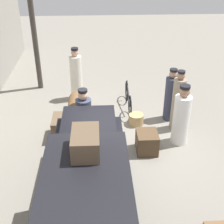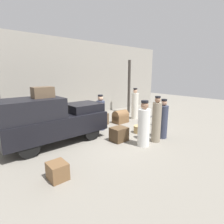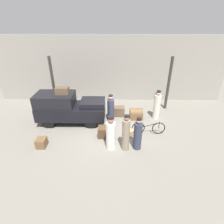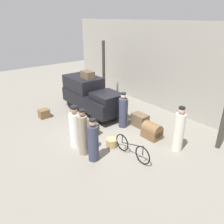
{
  "view_description": "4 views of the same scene",
  "coord_description": "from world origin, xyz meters",
  "px_view_note": "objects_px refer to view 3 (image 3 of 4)",
  "views": [
    {
      "loc": [
        -6.61,
        0.54,
        4.89
      ],
      "look_at": [
        0.2,
        0.2,
        0.95
      ],
      "focal_mm": 50.0,
      "sensor_mm": 36.0,
      "label": 1
    },
    {
      "loc": [
        -4.61,
        -5.37,
        2.59
      ],
      "look_at": [
        0.2,
        0.2,
        0.95
      ],
      "focal_mm": 28.0,
      "sensor_mm": 36.0,
      "label": 2
    },
    {
      "loc": [
        0.29,
        -8.03,
        5.29
      ],
      "look_at": [
        0.2,
        0.2,
        0.95
      ],
      "focal_mm": 28.0,
      "sensor_mm": 36.0,
      "label": 3
    },
    {
      "loc": [
        6.79,
        -5.12,
        4.7
      ],
      "look_at": [
        0.2,
        0.2,
        0.95
      ],
      "focal_mm": 35.0,
      "sensor_mm": 36.0,
      "label": 4
    }
  ],
  "objects_px": {
    "truck": "(68,107)",
    "trunk_on_truck_roof": "(62,91)",
    "porter_standing_middle": "(126,134)",
    "suitcase_tan_flat": "(136,114)",
    "porter_with_bicycle": "(111,109)",
    "trunk_wicker_pale": "(104,132)",
    "wicker_basket": "(129,132)",
    "conductor_in_dark_uniform": "(138,135)",
    "porter_carrying_trunk": "(157,106)",
    "porter_lifting_near_truck": "(111,134)",
    "suitcase_black_upright": "(42,143)",
    "bicycle": "(148,128)",
    "suitcase_small_leather": "(118,111)"
  },
  "relations": [
    {
      "from": "wicker_basket",
      "to": "suitcase_black_upright",
      "type": "relative_size",
      "value": 0.88
    },
    {
      "from": "truck",
      "to": "trunk_wicker_pale",
      "type": "height_order",
      "value": "truck"
    },
    {
      "from": "porter_standing_middle",
      "to": "suitcase_tan_flat",
      "type": "relative_size",
      "value": 2.34
    },
    {
      "from": "bicycle",
      "to": "porter_with_bicycle",
      "type": "height_order",
      "value": "porter_with_bicycle"
    },
    {
      "from": "conductor_in_dark_uniform",
      "to": "porter_standing_middle",
      "type": "distance_m",
      "value": 0.55
    },
    {
      "from": "porter_standing_middle",
      "to": "suitcase_tan_flat",
      "type": "height_order",
      "value": "porter_standing_middle"
    },
    {
      "from": "suitcase_black_upright",
      "to": "wicker_basket",
      "type": "bearing_deg",
      "value": 13.06
    },
    {
      "from": "porter_with_bicycle",
      "to": "suitcase_tan_flat",
      "type": "relative_size",
      "value": 2.17
    },
    {
      "from": "porter_lifting_near_truck",
      "to": "wicker_basket",
      "type": "bearing_deg",
      "value": 47.67
    },
    {
      "from": "wicker_basket",
      "to": "trunk_on_truck_roof",
      "type": "bearing_deg",
      "value": 159.89
    },
    {
      "from": "trunk_wicker_pale",
      "to": "bicycle",
      "type": "bearing_deg",
      "value": 6.48
    },
    {
      "from": "porter_standing_middle",
      "to": "suitcase_black_upright",
      "type": "bearing_deg",
      "value": 178.17
    },
    {
      "from": "porter_standing_middle",
      "to": "suitcase_small_leather",
      "type": "relative_size",
      "value": 2.37
    },
    {
      "from": "conductor_in_dark_uniform",
      "to": "porter_carrying_trunk",
      "type": "bearing_deg",
      "value": 62.58
    },
    {
      "from": "wicker_basket",
      "to": "conductor_in_dark_uniform",
      "type": "xyz_separation_m",
      "value": [
        0.27,
        -1.03,
        0.57
      ]
    },
    {
      "from": "trunk_wicker_pale",
      "to": "suitcase_small_leather",
      "type": "relative_size",
      "value": 0.81
    },
    {
      "from": "porter_standing_middle",
      "to": "porter_with_bicycle",
      "type": "distance_m",
      "value": 2.65
    },
    {
      "from": "porter_lifting_near_truck",
      "to": "truck",
      "type": "bearing_deg",
      "value": 135.97
    },
    {
      "from": "conductor_in_dark_uniform",
      "to": "trunk_on_truck_roof",
      "type": "distance_m",
      "value": 4.67
    },
    {
      "from": "porter_standing_middle",
      "to": "trunk_on_truck_roof",
      "type": "xyz_separation_m",
      "value": [
        -3.32,
        2.41,
        1.13
      ]
    },
    {
      "from": "trunk_wicker_pale",
      "to": "trunk_on_truck_roof",
      "type": "bearing_deg",
      "value": 147.96
    },
    {
      "from": "conductor_in_dark_uniform",
      "to": "suitcase_black_upright",
      "type": "relative_size",
      "value": 3.26
    },
    {
      "from": "porter_with_bicycle",
      "to": "trunk_wicker_pale",
      "type": "bearing_deg",
      "value": -101.17
    },
    {
      "from": "truck",
      "to": "suitcase_black_upright",
      "type": "relative_size",
      "value": 7.68
    },
    {
      "from": "conductor_in_dark_uniform",
      "to": "porter_lifting_near_truck",
      "type": "bearing_deg",
      "value": -179.7
    },
    {
      "from": "bicycle",
      "to": "conductor_in_dark_uniform",
      "type": "bearing_deg",
      "value": -121.46
    },
    {
      "from": "wicker_basket",
      "to": "porter_standing_middle",
      "type": "xyz_separation_m",
      "value": [
        -0.27,
        -1.1,
        0.66
      ]
    },
    {
      "from": "wicker_basket",
      "to": "suitcase_small_leather",
      "type": "xyz_separation_m",
      "value": [
        -0.53,
        2.1,
        0.13
      ]
    },
    {
      "from": "porter_lifting_near_truck",
      "to": "trunk_wicker_pale",
      "type": "bearing_deg",
      "value": 111.26
    },
    {
      "from": "conductor_in_dark_uniform",
      "to": "suitcase_small_leather",
      "type": "bearing_deg",
      "value": 104.35
    },
    {
      "from": "suitcase_tan_flat",
      "to": "trunk_on_truck_roof",
      "type": "height_order",
      "value": "trunk_on_truck_roof"
    },
    {
      "from": "porter_standing_middle",
      "to": "porter_with_bicycle",
      "type": "relative_size",
      "value": 1.08
    },
    {
      "from": "bicycle",
      "to": "wicker_basket",
      "type": "bearing_deg",
      "value": -171.89
    },
    {
      "from": "suitcase_tan_flat",
      "to": "suitcase_small_leather",
      "type": "bearing_deg",
      "value": 160.58
    },
    {
      "from": "wicker_basket",
      "to": "porter_carrying_trunk",
      "type": "xyz_separation_m",
      "value": [
        1.73,
        1.79,
        0.65
      ]
    },
    {
      "from": "truck",
      "to": "trunk_on_truck_roof",
      "type": "relative_size",
      "value": 5.43
    },
    {
      "from": "wicker_basket",
      "to": "porter_with_bicycle",
      "type": "xyz_separation_m",
      "value": [
        -0.99,
        1.46,
        0.59
      ]
    },
    {
      "from": "truck",
      "to": "porter_lifting_near_truck",
      "type": "height_order",
      "value": "truck"
    },
    {
      "from": "wicker_basket",
      "to": "porter_standing_middle",
      "type": "distance_m",
      "value": 1.31
    },
    {
      "from": "porter_with_bicycle",
      "to": "bicycle",
      "type": "bearing_deg",
      "value": -33.75
    },
    {
      "from": "suitcase_black_upright",
      "to": "trunk_on_truck_roof",
      "type": "height_order",
      "value": "trunk_on_truck_roof"
    },
    {
      "from": "porter_lifting_near_truck",
      "to": "porter_standing_middle",
      "type": "bearing_deg",
      "value": -5.27
    },
    {
      "from": "bicycle",
      "to": "porter_standing_middle",
      "type": "height_order",
      "value": "porter_standing_middle"
    },
    {
      "from": "porter_lifting_near_truck",
      "to": "porter_carrying_trunk",
      "type": "height_order",
      "value": "porter_carrying_trunk"
    },
    {
      "from": "porter_carrying_trunk",
      "to": "suitcase_black_upright",
      "type": "distance_m",
      "value": 6.56
    },
    {
      "from": "porter_with_bicycle",
      "to": "trunk_wicker_pale",
      "type": "xyz_separation_m",
      "value": [
        -0.31,
        -1.58,
        -0.48
      ]
    },
    {
      "from": "bicycle",
      "to": "wicker_basket",
      "type": "distance_m",
      "value": 1.01
    },
    {
      "from": "porter_standing_middle",
      "to": "porter_with_bicycle",
      "type": "xyz_separation_m",
      "value": [
        -0.72,
        2.55,
        -0.07
      ]
    },
    {
      "from": "porter_carrying_trunk",
      "to": "porter_with_bicycle",
      "type": "height_order",
      "value": "porter_carrying_trunk"
    },
    {
      "from": "trunk_wicker_pale",
      "to": "suitcase_black_upright",
      "type": "relative_size",
      "value": 1.23
    }
  ]
}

